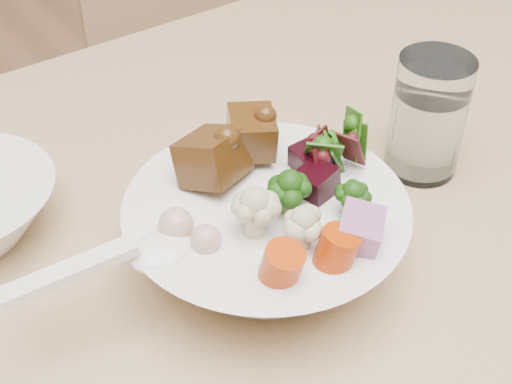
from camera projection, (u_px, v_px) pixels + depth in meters
dining_table at (412, 261)px, 0.72m from camera, size 1.64×0.92×0.77m
chair_far at (208, 108)px, 1.35m from camera, size 0.44×0.44×0.82m
food_bowl at (267, 229)px, 0.59m from camera, size 0.23×0.23×0.13m
soup_spoon at (139, 256)px, 0.53m from camera, size 0.15×0.06×0.03m
water_glass at (427, 121)px, 0.68m from camera, size 0.07×0.07×0.12m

